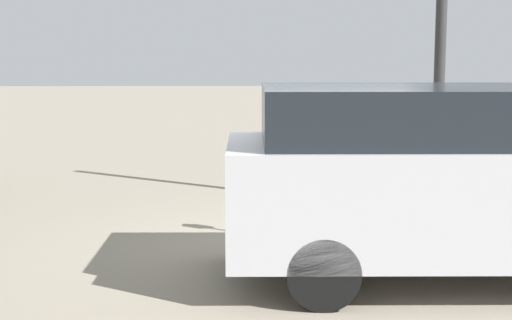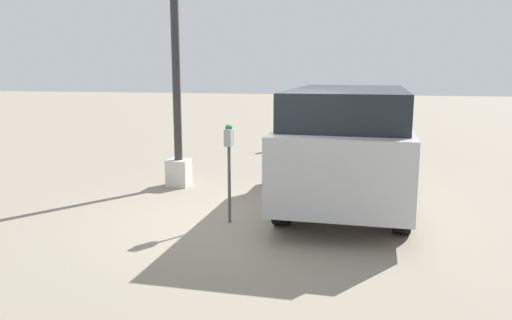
{
  "view_description": "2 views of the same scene",
  "coord_description": "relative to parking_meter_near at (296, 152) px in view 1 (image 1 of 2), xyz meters",
  "views": [
    {
      "loc": [
        -0.97,
        -9.36,
        2.48
      ],
      "look_at": [
        -0.78,
        -0.36,
        1.17
      ],
      "focal_mm": 55.0,
      "sensor_mm": 36.0,
      "label": 1
    },
    {
      "loc": [
        -7.59,
        -1.64,
        2.4
      ],
      "look_at": [
        -0.54,
        -0.06,
        1.08
      ],
      "focal_mm": 35.0,
      "sensor_mm": 36.0,
      "label": 2
    }
  ],
  "objects": [
    {
      "name": "ground_plane",
      "position": [
        0.26,
        -0.43,
        -1.15
      ],
      "size": [
        80.0,
        80.0,
        0.0
      ],
      "primitive_type": "plane",
      "color": "gray"
    },
    {
      "name": "parking_meter_near",
      "position": [
        0.0,
        0.0,
        0.0
      ],
      "size": [
        0.2,
        0.11,
        1.57
      ],
      "rotation": [
        0.0,
        0.0,
        0.01
      ],
      "color": "#4C4C4C",
      "rests_on": "ground"
    },
    {
      "name": "lamp_post",
      "position": [
        2.22,
        1.71,
        1.05
      ],
      "size": [
        0.44,
        0.44,
        6.45
      ],
      "color": "beige",
      "rests_on": "ground"
    },
    {
      "name": "parked_van",
      "position": [
        1.56,
        -1.75,
        -0.02
      ],
      "size": [
        4.88,
        2.1,
        2.07
      ],
      "rotation": [
        0.0,
        0.0,
        -0.01
      ],
      "color": "#B2B2B7",
      "rests_on": "ground"
    }
  ]
}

